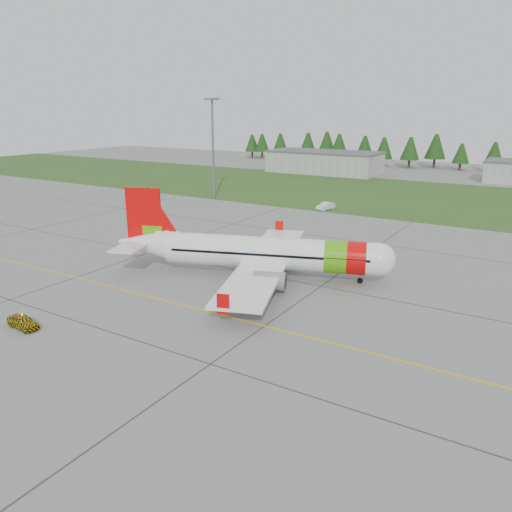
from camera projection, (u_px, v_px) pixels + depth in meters
The scene contains 9 objects.
ground at pixel (116, 334), 42.46m from camera, with size 320.00×320.00×0.00m, color gray.
aircraft at pixel (263, 253), 56.13m from camera, with size 30.92×29.36×9.72m.
follow_me_car at pixel (21, 310), 43.12m from camera, with size 1.38×1.17×3.44m, color gold.
service_van at pixel (326, 198), 93.49m from camera, with size 1.53×1.44×4.38m, color silver.
grass_strip at pixel (397, 195), 109.44m from camera, with size 320.00×50.00×0.03m, color #30561E.
taxi_guideline at pixel (177, 304), 48.99m from camera, with size 120.00×0.25×0.02m, color gold.
hangar_west at pixel (324, 163), 146.49m from camera, with size 32.00×14.00×6.00m, color #A8A8A3.
floodlight_mast at pixel (213, 151), 103.02m from camera, with size 0.50×0.50×20.00m, color slate.
treeline at pixel (451, 153), 153.76m from camera, with size 160.00×8.00×10.00m, color #1C3F14, non-canonical shape.
Camera 1 is at (30.48, -26.81, 18.49)m, focal length 35.00 mm.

